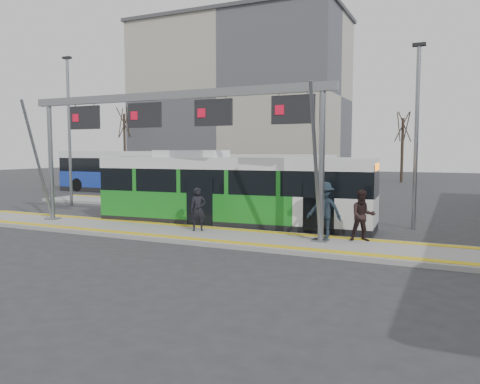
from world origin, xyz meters
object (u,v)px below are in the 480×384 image
object	(u,v)px
passenger_a	(198,209)
passenger_b	(363,216)
hero_bus	(232,191)
gantry	(169,120)
passenger_c	(324,210)

from	to	relation	value
passenger_a	passenger_b	world-z (taller)	passenger_b
passenger_a	passenger_b	distance (m)	5.97
passenger_b	passenger_a	bearing A→B (deg)	162.40
hero_bus	passenger_b	distance (m)	6.00
gantry	hero_bus	size ratio (longest dim) A/B	1.12
hero_bus	passenger_b	size ratio (longest dim) A/B	6.84
hero_bus	passenger_b	world-z (taller)	hero_bus
gantry	passenger_b	world-z (taller)	gantry
passenger_b	hero_bus	bearing A→B (deg)	139.17
passenger_a	gantry	bearing A→B (deg)	153.98
passenger_b	passenger_c	bearing A→B (deg)	152.68
passenger_c	hero_bus	bearing A→B (deg)	165.76
hero_bus	passenger_b	bearing A→B (deg)	-21.94
passenger_a	passenger_c	distance (m)	4.67
passenger_a	passenger_c	world-z (taller)	passenger_c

